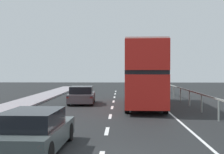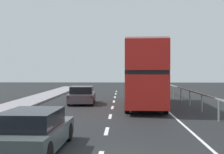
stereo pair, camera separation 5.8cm
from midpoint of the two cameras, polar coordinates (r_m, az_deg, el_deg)
The scene contains 5 objects.
lane_paint_markings at distance 18.53m, azimuth 6.62°, elevation -6.66°, with size 3.61×46.00×0.01m.
bridge_side_railing at distance 19.05m, azimuth 16.37°, elevation -3.76°, with size 0.10×42.00×1.12m.
double_decker_bus_red at distance 23.68m, azimuth 5.65°, elevation 0.66°, with size 2.92×11.59×4.33m.
hatchback_car_near at distance 10.78m, azimuth -13.12°, elevation -8.97°, with size 1.91×4.53×1.30m.
sedan_car_ahead at distance 25.23m, azimuth -5.07°, elevation -3.13°, with size 2.01×4.25×1.32m.
Camera 2 is at (0.61, -9.36, 2.52)m, focal length 53.66 mm.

